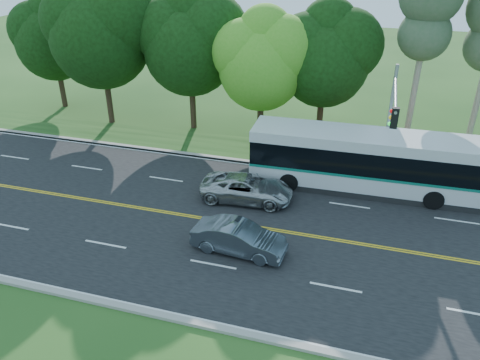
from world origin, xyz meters
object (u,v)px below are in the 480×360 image
(transit_bus, at_px, (366,162))
(sedan, at_px, (239,238))
(traffic_signal, at_px, (391,117))
(suv, at_px, (247,188))

(transit_bus, distance_m, sedan, 9.51)
(transit_bus, height_order, sedan, transit_bus)
(traffic_signal, bearing_deg, transit_bus, 164.07)
(traffic_signal, distance_m, transit_bus, 3.09)
(traffic_signal, xyz_separation_m, transit_bus, (-0.90, 0.26, -2.95))
(traffic_signal, height_order, suv, traffic_signal)
(suv, bearing_deg, sedan, -172.75)
(traffic_signal, distance_m, suv, 8.61)
(traffic_signal, bearing_deg, suv, -158.15)
(traffic_signal, relative_size, transit_bus, 0.53)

